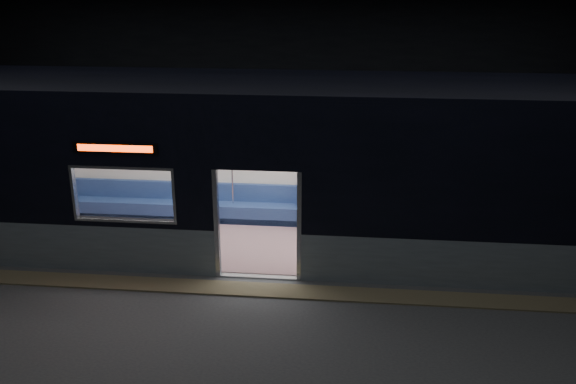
# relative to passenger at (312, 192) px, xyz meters

# --- Properties ---
(station_floor) EXTENTS (24.00, 14.00, 0.01)m
(station_floor) POSITION_rel_passenger_xyz_m (-0.81, -3.55, -0.80)
(station_floor) COLOR #47494C
(station_floor) RESTS_ON ground
(station_envelope) EXTENTS (24.00, 14.00, 5.00)m
(station_envelope) POSITION_rel_passenger_xyz_m (-0.81, -3.55, 2.87)
(station_envelope) COLOR black
(station_envelope) RESTS_ON station_floor
(tactile_strip) EXTENTS (22.80, 0.50, 0.03)m
(tactile_strip) POSITION_rel_passenger_xyz_m (-0.81, -3.00, -0.78)
(tactile_strip) COLOR #8C7F59
(tactile_strip) RESTS_ON station_floor
(metro_car) EXTENTS (18.00, 3.04, 3.35)m
(metro_car) POSITION_rel_passenger_xyz_m (-0.81, -1.00, 1.05)
(metro_car) COLOR #8A99A5
(metro_car) RESTS_ON station_floor
(passenger) EXTENTS (0.40, 0.68, 1.37)m
(passenger) POSITION_rel_passenger_xyz_m (0.00, 0.00, 0.00)
(passenger) COLOR black
(passenger) RESTS_ON metro_car
(handbag) EXTENTS (0.37, 0.34, 0.15)m
(handbag) POSITION_rel_passenger_xyz_m (-0.00, -0.22, -0.12)
(handbag) COLOR black
(handbag) RESTS_ON passenger
(transit_map) EXTENTS (1.03, 0.03, 0.67)m
(transit_map) POSITION_rel_passenger_xyz_m (1.57, 0.31, 0.69)
(transit_map) COLOR white
(transit_map) RESTS_ON metro_car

